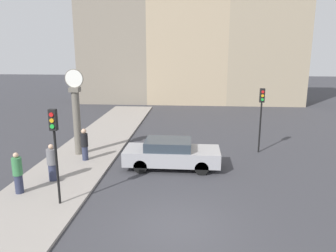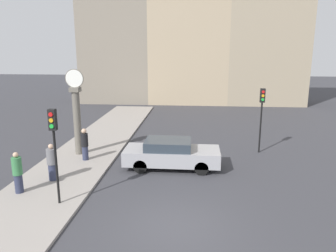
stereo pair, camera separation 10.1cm
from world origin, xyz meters
name	(u,v)px [view 1 (the left image)]	position (x,y,z in m)	size (l,w,h in m)	color
ground_plane	(176,226)	(0.00, 0.00, 0.00)	(120.00, 120.00, 0.00)	#38383D
sidewalk_corner	(100,140)	(-5.40, 9.84, 0.05)	(3.65, 23.69, 0.11)	gray
building_row	(190,35)	(0.01, 25.66, 7.04)	(23.14, 5.00, 15.97)	gray
sedan_car	(171,154)	(-0.53, 5.43, 0.73)	(4.62, 1.84, 1.42)	#9E9EA3
traffic_light_near	(55,137)	(-4.39, 1.09, 2.68)	(0.26, 0.24, 3.57)	black
traffic_light_far	(261,107)	(4.22, 8.29, 2.60)	(0.26, 0.24, 3.62)	black
street_clock	(76,115)	(-5.70, 6.85, 2.28)	(0.98, 0.51, 4.59)	#666056
pedestrian_green_hoodie	(18,173)	(-6.36, 1.85, 0.94)	(0.38, 0.38, 1.69)	#2D334C
pedestrian_black_jacket	(85,144)	(-5.02, 5.91, 0.94)	(0.36, 0.36, 1.66)	#2D334C
pedestrian_grey_jacket	(52,163)	(-5.56, 3.21, 0.91)	(0.43, 0.43, 1.64)	#2D334C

